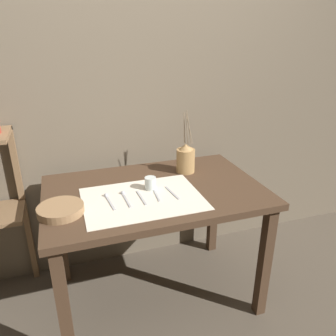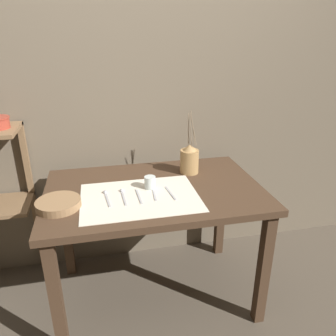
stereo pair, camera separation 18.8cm
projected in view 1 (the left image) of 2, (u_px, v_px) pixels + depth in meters
ground_plane at (156, 294)px, 2.21m from camera, size 12.00×12.00×0.00m
stone_wall_back at (132, 102)px, 2.20m from camera, size 7.00×0.06×2.40m
wooden_table at (155, 204)px, 1.95m from camera, size 1.26×0.81×0.79m
linen_cloth at (143, 199)px, 1.79m from camera, size 0.64×0.47×0.00m
pitcher_with_flowers at (186, 159)px, 2.11m from camera, size 0.12×0.12×0.41m
wooden_bowl at (61, 210)px, 1.64m from camera, size 0.23×0.23×0.04m
glass_tumbler_near at (151, 184)px, 1.88m from camera, size 0.07×0.07×0.07m
spoon_outer at (108, 198)px, 1.79m from camera, size 0.04×0.18×0.02m
spoon_inner at (124, 196)px, 1.81m from camera, size 0.03×0.19×0.02m
fork_inner at (141, 198)px, 1.79m from camera, size 0.02×0.17×0.00m
knife_center at (156, 194)px, 1.83m from camera, size 0.02×0.17×0.00m
fork_outer at (172, 193)px, 1.85m from camera, size 0.03×0.17×0.00m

